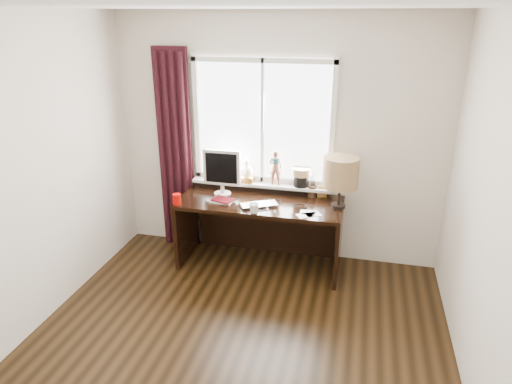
% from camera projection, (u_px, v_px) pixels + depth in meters
% --- Properties ---
extents(floor, '(3.50, 4.00, 0.00)m').
position_uv_depth(floor, '(224.00, 372.00, 3.49)').
color(floor, black).
rests_on(floor, ground).
extents(ceiling, '(3.50, 4.00, 0.00)m').
position_uv_depth(ceiling, '(213.00, 6.00, 2.54)').
color(ceiling, white).
rests_on(ceiling, wall_back).
extents(wall_back, '(3.50, 0.00, 2.60)m').
position_uv_depth(wall_back, '(277.00, 141.00, 4.82)').
color(wall_back, beige).
rests_on(wall_back, ground).
extents(wall_right, '(0.00, 4.00, 2.60)m').
position_uv_depth(wall_right, '(508.00, 247.00, 2.63)').
color(wall_right, beige).
rests_on(wall_right, ground).
extents(laptop, '(0.43, 0.38, 0.03)m').
position_uv_depth(laptop, '(259.00, 205.00, 4.58)').
color(laptop, silver).
rests_on(laptop, desk).
extents(mug, '(0.14, 0.14, 0.10)m').
position_uv_depth(mug, '(254.00, 208.00, 4.42)').
color(mug, white).
rests_on(mug, desk).
extents(red_cup, '(0.08, 0.08, 0.11)m').
position_uv_depth(red_cup, '(177.00, 199.00, 4.62)').
color(red_cup, '#A40600').
rests_on(red_cup, desk).
extents(window, '(1.52, 0.20, 1.40)m').
position_uv_depth(window, '(263.00, 141.00, 4.81)').
color(window, white).
rests_on(window, ground).
extents(curtain, '(0.38, 0.09, 2.25)m').
position_uv_depth(curtain, '(175.00, 153.00, 5.05)').
color(curtain, black).
rests_on(curtain, floor).
extents(desk, '(1.70, 0.70, 0.75)m').
position_uv_depth(desk, '(262.00, 219.00, 4.89)').
color(desk, black).
rests_on(desk, floor).
extents(monitor, '(0.40, 0.18, 0.49)m').
position_uv_depth(monitor, '(222.00, 170.00, 4.79)').
color(monitor, beige).
rests_on(monitor, desk).
extents(notebook_stack, '(0.25, 0.20, 0.03)m').
position_uv_depth(notebook_stack, '(222.00, 200.00, 4.69)').
color(notebook_stack, beige).
rests_on(notebook_stack, desk).
extents(brush_holder, '(0.09, 0.09, 0.25)m').
position_uv_depth(brush_holder, '(312.00, 191.00, 4.80)').
color(brush_holder, black).
rests_on(brush_holder, desk).
extents(icon_frame, '(0.10, 0.04, 0.13)m').
position_uv_depth(icon_frame, '(322.00, 192.00, 4.78)').
color(icon_frame, gold).
rests_on(icon_frame, desk).
extents(table_lamp, '(0.35, 0.35, 0.52)m').
position_uv_depth(table_lamp, '(341.00, 173.00, 4.43)').
color(table_lamp, black).
rests_on(table_lamp, desk).
extents(loose_papers, '(0.26, 0.22, 0.00)m').
position_uv_depth(loose_papers, '(309.00, 214.00, 4.40)').
color(loose_papers, white).
rests_on(loose_papers, desk).
extents(desk_cables, '(0.49, 0.23, 0.01)m').
position_uv_depth(desk_cables, '(284.00, 203.00, 4.65)').
color(desk_cables, black).
rests_on(desk_cables, desk).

